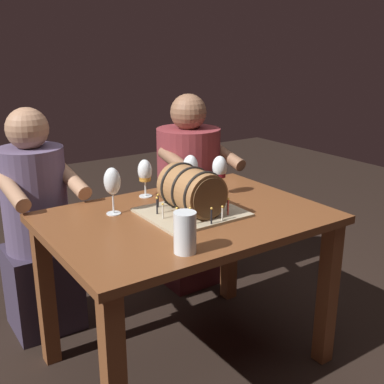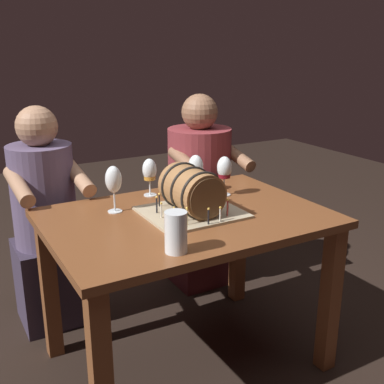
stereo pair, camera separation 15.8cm
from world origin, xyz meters
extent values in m
plane|color=black|center=(0.00, 0.00, 0.00)|extent=(8.00, 8.00, 0.00)
cube|color=brown|center=(0.00, 0.00, 0.72)|extent=(1.19, 0.84, 0.03)
cube|color=brown|center=(-0.53, -0.36, 0.35)|extent=(0.07, 0.07, 0.70)
cube|color=brown|center=(0.53, -0.36, 0.35)|extent=(0.07, 0.07, 0.70)
cube|color=brown|center=(-0.53, 0.36, 0.35)|extent=(0.07, 0.07, 0.70)
cube|color=brown|center=(0.53, 0.36, 0.35)|extent=(0.07, 0.07, 0.70)
cube|color=tan|center=(0.03, 0.00, 0.74)|extent=(0.41, 0.37, 0.01)
cylinder|color=olive|center=(0.03, 0.00, 0.84)|extent=(0.19, 0.26, 0.19)
cylinder|color=brown|center=(0.03, -0.14, 0.84)|extent=(0.17, 0.00, 0.17)
cylinder|color=brown|center=(0.03, 0.13, 0.84)|extent=(0.17, 0.00, 0.17)
torus|color=black|center=(0.03, -0.09, 0.84)|extent=(0.21, 0.01, 0.21)
torus|color=black|center=(0.03, 0.00, 0.84)|extent=(0.21, 0.01, 0.21)
torus|color=black|center=(0.03, 0.09, 0.84)|extent=(0.21, 0.01, 0.21)
cylinder|color=silver|center=(0.18, -0.01, 0.78)|extent=(0.01, 0.01, 0.06)
sphere|color=#F9C64C|center=(0.18, -0.01, 0.82)|extent=(0.01, 0.01, 0.01)
cylinder|color=#D64C47|center=(0.16, 0.07, 0.77)|extent=(0.01, 0.01, 0.05)
sphere|color=#F9C64C|center=(0.16, 0.07, 0.80)|extent=(0.01, 0.01, 0.01)
cylinder|color=#EAD666|center=(0.12, 0.13, 0.78)|extent=(0.01, 0.01, 0.06)
sphere|color=#F9C64C|center=(0.12, 0.13, 0.81)|extent=(0.01, 0.01, 0.01)
cylinder|color=silver|center=(0.05, 0.16, 0.77)|extent=(0.01, 0.01, 0.05)
sphere|color=#F9C64C|center=(0.05, 0.16, 0.81)|extent=(0.01, 0.01, 0.01)
cylinder|color=black|center=(-0.01, 0.16, 0.78)|extent=(0.01, 0.01, 0.06)
sphere|color=#F9C64C|center=(-0.01, 0.16, 0.81)|extent=(0.01, 0.01, 0.01)
cylinder|color=black|center=(-0.07, 0.13, 0.77)|extent=(0.01, 0.01, 0.05)
sphere|color=#F9C64C|center=(-0.07, 0.13, 0.81)|extent=(0.01, 0.01, 0.01)
cylinder|color=black|center=(-0.12, 0.05, 0.78)|extent=(0.01, 0.01, 0.07)
sphere|color=#F9C64C|center=(-0.12, 0.05, 0.82)|extent=(0.01, 0.01, 0.01)
cylinder|color=silver|center=(-0.12, -0.01, 0.78)|extent=(0.01, 0.01, 0.06)
sphere|color=#F9C64C|center=(-0.12, -0.01, 0.81)|extent=(0.01, 0.01, 0.01)
cylinder|color=silver|center=(-0.10, -0.09, 0.78)|extent=(0.01, 0.01, 0.06)
sphere|color=#F9C64C|center=(-0.10, -0.09, 0.81)|extent=(0.01, 0.01, 0.01)
cylinder|color=#EAD666|center=(-0.07, -0.13, 0.78)|extent=(0.01, 0.01, 0.06)
sphere|color=#F9C64C|center=(-0.07, -0.13, 0.82)|extent=(0.01, 0.01, 0.01)
cylinder|color=black|center=(0.01, -0.17, 0.78)|extent=(0.01, 0.01, 0.06)
sphere|color=#F9C64C|center=(0.01, -0.17, 0.81)|extent=(0.01, 0.01, 0.01)
cylinder|color=silver|center=(0.07, -0.16, 0.77)|extent=(0.01, 0.01, 0.05)
sphere|color=#F9C64C|center=(0.07, -0.16, 0.81)|extent=(0.01, 0.01, 0.01)
cylinder|color=#D64C47|center=(0.13, -0.13, 0.78)|extent=(0.01, 0.01, 0.07)
sphere|color=#F9C64C|center=(0.13, -0.13, 0.82)|extent=(0.01, 0.01, 0.01)
cylinder|color=black|center=(0.16, -0.09, 0.77)|extent=(0.01, 0.01, 0.05)
sphere|color=#F9C64C|center=(0.16, -0.09, 0.80)|extent=(0.01, 0.01, 0.01)
cylinder|color=white|center=(0.29, 0.15, 0.74)|extent=(0.07, 0.07, 0.00)
cylinder|color=white|center=(0.29, 0.15, 0.78)|extent=(0.01, 0.01, 0.08)
ellipsoid|color=white|center=(0.29, 0.15, 0.87)|extent=(0.07, 0.07, 0.11)
cylinder|color=maroon|center=(0.29, 0.15, 0.85)|extent=(0.06, 0.06, 0.04)
cylinder|color=white|center=(0.20, 0.27, 0.74)|extent=(0.06, 0.06, 0.00)
cylinder|color=white|center=(0.20, 0.27, 0.78)|extent=(0.01, 0.01, 0.07)
ellipsoid|color=white|center=(0.20, 0.27, 0.87)|extent=(0.07, 0.07, 0.11)
cylinder|color=beige|center=(0.20, 0.27, 0.83)|extent=(0.06, 0.06, 0.03)
cylinder|color=white|center=(-0.26, 0.19, 0.74)|extent=(0.06, 0.06, 0.00)
cylinder|color=white|center=(-0.26, 0.19, 0.78)|extent=(0.01, 0.01, 0.08)
ellipsoid|color=white|center=(-0.26, 0.19, 0.88)|extent=(0.07, 0.07, 0.12)
cylinder|color=white|center=(-0.02, 0.33, 0.74)|extent=(0.06, 0.06, 0.00)
cylinder|color=white|center=(-0.02, 0.33, 0.78)|extent=(0.01, 0.01, 0.07)
ellipsoid|color=white|center=(-0.02, 0.33, 0.87)|extent=(0.07, 0.07, 0.11)
cylinder|color=#C6842D|center=(-0.02, 0.33, 0.84)|extent=(0.06, 0.06, 0.04)
cylinder|color=white|center=(-0.22, -0.32, 0.81)|extent=(0.08, 0.08, 0.15)
cylinder|color=#C6842D|center=(-0.22, -0.32, 0.79)|extent=(0.07, 0.07, 0.11)
cylinder|color=white|center=(-0.22, -0.32, 0.85)|extent=(0.07, 0.07, 0.01)
cube|color=#372D40|center=(-0.46, 0.67, 0.23)|extent=(0.34, 0.32, 0.45)
cylinder|color=#5B4C6B|center=(-0.46, 0.67, 0.71)|extent=(0.34, 0.34, 0.52)
sphere|color=#A87A5B|center=(-0.46, 0.67, 1.06)|extent=(0.20, 0.20, 0.20)
cylinder|color=#A87A5B|center=(-0.31, 0.54, 0.82)|extent=(0.09, 0.31, 0.14)
cylinder|color=#A87A5B|center=(-0.59, 0.53, 0.82)|extent=(0.09, 0.31, 0.14)
cube|color=#4C1B1E|center=(0.46, 0.67, 0.23)|extent=(0.34, 0.32, 0.45)
cylinder|color=maroon|center=(0.46, 0.67, 0.71)|extent=(0.38, 0.38, 0.52)
sphere|color=brown|center=(0.46, 0.67, 1.07)|extent=(0.21, 0.21, 0.21)
cylinder|color=brown|center=(0.63, 0.54, 0.82)|extent=(0.07, 0.31, 0.14)
cylinder|color=brown|center=(0.29, 0.53, 0.82)|extent=(0.07, 0.31, 0.14)
camera|label=1|loc=(-1.07, -1.62, 1.45)|focal=44.79mm
camera|label=2|loc=(-0.94, -1.71, 1.45)|focal=44.79mm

